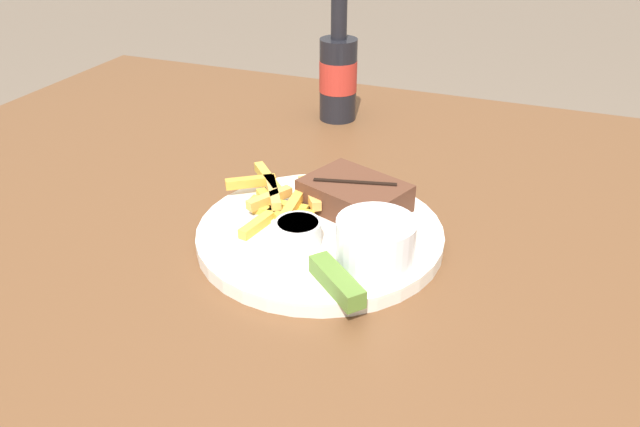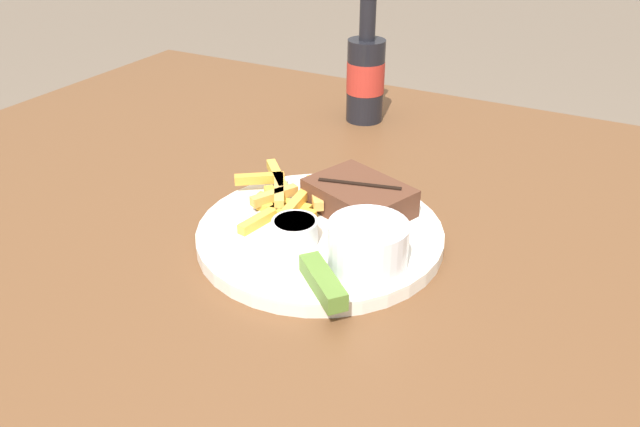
{
  "view_description": "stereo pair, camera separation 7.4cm",
  "coord_description": "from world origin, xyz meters",
  "px_view_note": "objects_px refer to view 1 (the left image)",
  "views": [
    {
      "loc": [
        0.24,
        -0.6,
        1.13
      ],
      "look_at": [
        0.0,
        0.0,
        0.76
      ],
      "focal_mm": 35.0,
      "sensor_mm": 36.0,
      "label": 1
    },
    {
      "loc": [
        0.3,
        -0.57,
        1.13
      ],
      "look_at": [
        0.0,
        0.0,
        0.76
      ],
      "focal_mm": 35.0,
      "sensor_mm": 36.0,
      "label": 2
    }
  ],
  "objects_px": {
    "beer_bottle": "(338,74)",
    "coleslaw_cup": "(376,240)",
    "dinner_plate": "(320,234)",
    "dipping_sauce_cup": "(298,232)",
    "steak_portion": "(355,196)",
    "pickle_spear": "(337,281)",
    "fork_utensil": "(259,218)"
  },
  "relations": [
    {
      "from": "dinner_plate",
      "to": "dipping_sauce_cup",
      "type": "xyz_separation_m",
      "value": [
        -0.01,
        -0.04,
        0.02
      ]
    },
    {
      "from": "steak_portion",
      "to": "pickle_spear",
      "type": "distance_m",
      "value": 0.17
    },
    {
      "from": "dipping_sauce_cup",
      "to": "beer_bottle",
      "type": "distance_m",
      "value": 0.45
    },
    {
      "from": "dinner_plate",
      "to": "coleslaw_cup",
      "type": "bearing_deg",
      "value": -28.95
    },
    {
      "from": "steak_portion",
      "to": "coleslaw_cup",
      "type": "height_order",
      "value": "coleslaw_cup"
    },
    {
      "from": "pickle_spear",
      "to": "dinner_plate",
      "type": "bearing_deg",
      "value": 119.54
    },
    {
      "from": "coleslaw_cup",
      "to": "beer_bottle",
      "type": "bearing_deg",
      "value": 115.04
    },
    {
      "from": "pickle_spear",
      "to": "fork_utensil",
      "type": "xyz_separation_m",
      "value": [
        -0.14,
        0.1,
        -0.01
      ]
    },
    {
      "from": "dipping_sauce_cup",
      "to": "pickle_spear",
      "type": "relative_size",
      "value": 0.69
    },
    {
      "from": "coleslaw_cup",
      "to": "dipping_sauce_cup",
      "type": "relative_size",
      "value": 1.62
    },
    {
      "from": "pickle_spear",
      "to": "beer_bottle",
      "type": "height_order",
      "value": "beer_bottle"
    },
    {
      "from": "dinner_plate",
      "to": "dipping_sauce_cup",
      "type": "height_order",
      "value": "dipping_sauce_cup"
    },
    {
      "from": "fork_utensil",
      "to": "beer_bottle",
      "type": "relative_size",
      "value": 0.59
    },
    {
      "from": "coleslaw_cup",
      "to": "dinner_plate",
      "type": "bearing_deg",
      "value": 151.05
    },
    {
      "from": "dipping_sauce_cup",
      "to": "pickle_spear",
      "type": "bearing_deg",
      "value": -42.82
    },
    {
      "from": "fork_utensil",
      "to": "dinner_plate",
      "type": "bearing_deg",
      "value": 0.0
    },
    {
      "from": "steak_portion",
      "to": "beer_bottle",
      "type": "bearing_deg",
      "value": 113.55
    },
    {
      "from": "dipping_sauce_cup",
      "to": "dinner_plate",
      "type": "bearing_deg",
      "value": 75.45
    },
    {
      "from": "steak_portion",
      "to": "fork_utensil",
      "type": "distance_m",
      "value": 0.12
    },
    {
      "from": "dinner_plate",
      "to": "fork_utensil",
      "type": "distance_m",
      "value": 0.08
    },
    {
      "from": "coleslaw_cup",
      "to": "dipping_sauce_cup",
      "type": "bearing_deg",
      "value": 177.05
    },
    {
      "from": "dinner_plate",
      "to": "beer_bottle",
      "type": "height_order",
      "value": "beer_bottle"
    },
    {
      "from": "beer_bottle",
      "to": "steak_portion",
      "type": "bearing_deg",
      "value": -66.45
    },
    {
      "from": "beer_bottle",
      "to": "coleslaw_cup",
      "type": "bearing_deg",
      "value": -64.96
    },
    {
      "from": "fork_utensil",
      "to": "beer_bottle",
      "type": "height_order",
      "value": "beer_bottle"
    },
    {
      "from": "dinner_plate",
      "to": "dipping_sauce_cup",
      "type": "relative_size",
      "value": 5.53
    },
    {
      "from": "dinner_plate",
      "to": "coleslaw_cup",
      "type": "distance_m",
      "value": 0.1
    },
    {
      "from": "dinner_plate",
      "to": "fork_utensil",
      "type": "xyz_separation_m",
      "value": [
        -0.08,
        -0.01,
        0.01
      ]
    },
    {
      "from": "dipping_sauce_cup",
      "to": "steak_portion",
      "type": "bearing_deg",
      "value": 72.17
    },
    {
      "from": "steak_portion",
      "to": "fork_utensil",
      "type": "height_order",
      "value": "steak_portion"
    },
    {
      "from": "dinner_plate",
      "to": "beer_bottle",
      "type": "xyz_separation_m",
      "value": [
        -0.12,
        0.39,
        0.07
      ]
    },
    {
      "from": "coleslaw_cup",
      "to": "dipping_sauce_cup",
      "type": "height_order",
      "value": "coleslaw_cup"
    }
  ]
}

